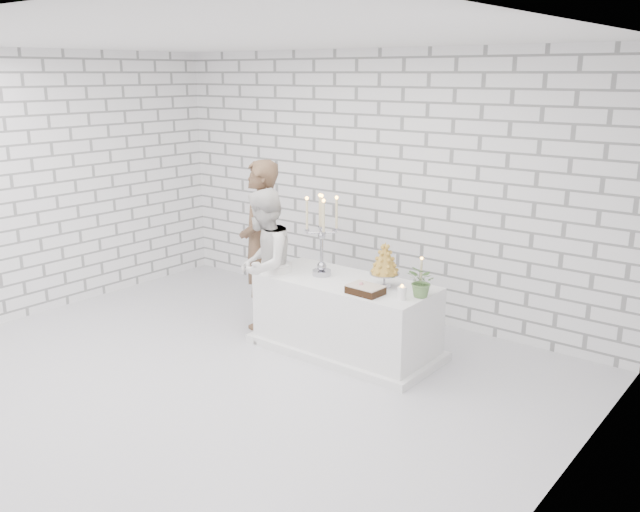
{
  "coord_description": "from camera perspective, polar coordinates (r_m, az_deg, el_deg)",
  "views": [
    {
      "loc": [
        4.24,
        -3.94,
        2.74
      ],
      "look_at": [
        0.42,
        0.91,
        1.05
      ],
      "focal_mm": 37.8,
      "sensor_mm": 36.0,
      "label": 1
    }
  ],
  "objects": [
    {
      "name": "ground",
      "position": [
        6.41,
        -8.13,
        -10.19
      ],
      "size": [
        6.0,
        5.0,
        0.01
      ],
      "primitive_type": "cube",
      "color": "silver",
      "rests_on": "ground"
    },
    {
      "name": "wall_back",
      "position": [
        7.81,
        4.85,
        6.1
      ],
      "size": [
        6.0,
        0.01,
        3.0
      ],
      "primitive_type": "cube",
      "color": "white",
      "rests_on": "ground"
    },
    {
      "name": "chocolate_cake",
      "position": [
        6.27,
        3.86,
        -2.85
      ],
      "size": [
        0.33,
        0.24,
        0.08
      ],
      "primitive_type": "cube",
      "rotation": [
        0.0,
        0.0,
        -0.04
      ],
      "color": "black",
      "rests_on": "cake_table"
    },
    {
      "name": "flowers",
      "position": [
        6.2,
        8.66,
        -2.16
      ],
      "size": [
        0.34,
        0.32,
        0.3
      ],
      "primitive_type": "imported",
      "rotation": [
        0.0,
        0.0,
        -0.39
      ],
      "color": "#386433",
      "rests_on": "cake_table"
    },
    {
      "name": "candelabra",
      "position": [
        6.72,
        0.15,
        1.77
      ],
      "size": [
        0.34,
        0.34,
        0.83
      ],
      "primitive_type": null,
      "rotation": [
        0.0,
        0.0,
        0.0
      ],
      "color": "#9C9BA5",
      "rests_on": "cake_table"
    },
    {
      "name": "groom",
      "position": [
        7.38,
        -5.1,
        0.98
      ],
      "size": [
        0.75,
        0.8,
        1.85
      ],
      "primitive_type": "imported",
      "rotation": [
        0.0,
        0.0,
        -0.94
      ],
      "color": "brown",
      "rests_on": "ground"
    },
    {
      "name": "cake_table",
      "position": [
        6.79,
        2.17,
        -5.1
      ],
      "size": [
        1.8,
        0.8,
        0.75
      ],
      "primitive_type": "cube",
      "color": "white",
      "rests_on": "ground"
    },
    {
      "name": "wall_right",
      "position": [
        4.31,
        19.86,
        -2.33
      ],
      "size": [
        0.01,
        5.0,
        3.0
      ],
      "primitive_type": "cube",
      "color": "white",
      "rests_on": "ground"
    },
    {
      "name": "bride",
      "position": [
        7.0,
        -4.77,
        -0.83
      ],
      "size": [
        0.87,
        0.96,
        1.61
      ],
      "primitive_type": "imported",
      "rotation": [
        0.0,
        0.0,
        -1.16
      ],
      "color": "white",
      "rests_on": "ground"
    },
    {
      "name": "extra_taper",
      "position": [
        6.33,
        8.55,
        -1.67
      ],
      "size": [
        0.07,
        0.07,
        0.32
      ],
      "primitive_type": "cylinder",
      "rotation": [
        0.0,
        0.0,
        -0.29
      ],
      "color": "beige",
      "rests_on": "cake_table"
    },
    {
      "name": "wall_left",
      "position": [
        8.34,
        -23.03,
        5.52
      ],
      "size": [
        0.01,
        5.0,
        3.0
      ],
      "primitive_type": "cube",
      "color": "white",
      "rests_on": "ground"
    },
    {
      "name": "croquembouche",
      "position": [
        6.42,
        5.51,
        -0.75
      ],
      "size": [
        0.29,
        0.29,
        0.45
      ],
      "primitive_type": null,
      "rotation": [
        0.0,
        0.0,
        -0.02
      ],
      "color": "olive",
      "rests_on": "cake_table"
    },
    {
      "name": "pillar_candle",
      "position": [
        6.14,
        6.94,
        -3.14
      ],
      "size": [
        0.09,
        0.09,
        0.12
      ],
      "primitive_type": "cylinder",
      "rotation": [
        0.0,
        0.0,
        -0.07
      ],
      "color": "white",
      "rests_on": "cake_table"
    },
    {
      "name": "ceiling",
      "position": [
        5.8,
        -9.29,
        17.68
      ],
      "size": [
        6.0,
        5.0,
        0.01
      ],
      "primitive_type": "cube",
      "color": "white",
      "rests_on": "ground"
    }
  ]
}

